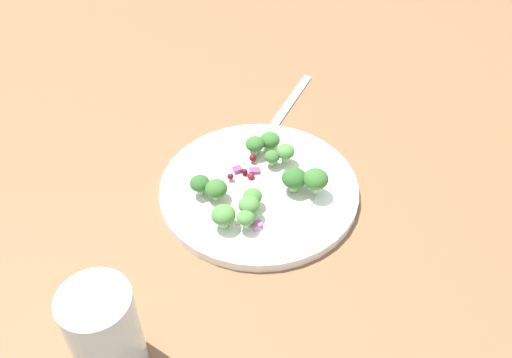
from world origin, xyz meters
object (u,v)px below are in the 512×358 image
object	(u,v)px
broccoli_floret_2	(294,178)
fork	(282,113)
water_glass	(104,332)
broccoli_floret_0	(250,205)
plate	(256,190)
broccoli_floret_1	(255,144)

from	to	relation	value
broccoli_floret_2	fork	world-z (taller)	broccoli_floret_2
broccoli_floret_2	water_glass	bearing A→B (deg)	152.55
broccoli_floret_2	fork	bearing A→B (deg)	15.00
broccoli_floret_2	water_glass	distance (cm)	28.23
broccoli_floret_0	plate	bearing A→B (deg)	4.60
plate	water_glass	size ratio (longest dim) A/B	2.35
plate	water_glass	xyz separation A→B (cm)	(-24.44, 8.45, 4.31)
plate	fork	size ratio (longest dim) A/B	1.31
broccoli_floret_1	water_glass	size ratio (longest dim) A/B	0.24
water_glass	fork	bearing A→B (deg)	-11.94
broccoli_floret_2	fork	xyz separation A→B (cm)	(16.06, 4.30, -3.06)
broccoli_floret_1	broccoli_floret_2	bearing A→B (deg)	-131.06
broccoli_floret_2	fork	size ratio (longest dim) A/B	0.16
broccoli_floret_0	fork	size ratio (longest dim) A/B	0.13
fork	water_glass	size ratio (longest dim) A/B	1.79
broccoli_floret_0	broccoli_floret_2	distance (cm)	6.95
fork	plate	bearing A→B (deg)	179.21
fork	water_glass	xyz separation A→B (cm)	(-41.05, 8.68, 4.93)
plate	fork	bearing A→B (deg)	-0.79
plate	fork	world-z (taller)	plate
broccoli_floret_1	fork	distance (cm)	11.42
broccoli_floret_1	broccoli_floret_0	bearing A→B (deg)	-170.65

